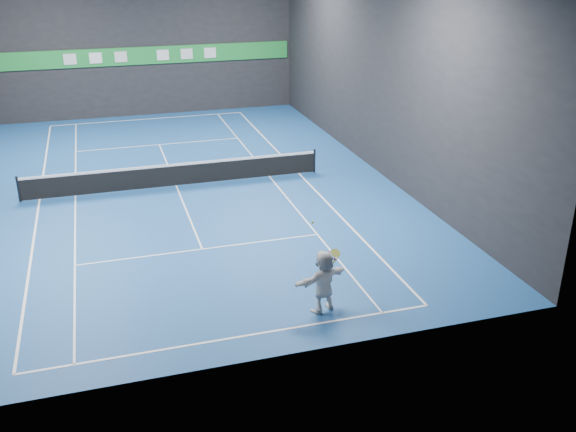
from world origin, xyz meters
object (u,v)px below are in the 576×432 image
object	(u,v)px
player	(324,281)
tennis_net	(175,174)
tennis_ball	(313,223)
tennis_racket	(334,255)

from	to	relation	value
player	tennis_net	distance (m)	11.56
player	tennis_ball	size ratio (longest dim) A/B	28.10
tennis_net	tennis_racket	xyz separation A→B (m)	(2.88, -11.21, 1.10)
tennis_racket	tennis_ball	bearing A→B (deg)	-179.63
player	tennis_ball	world-z (taller)	tennis_ball
tennis_ball	tennis_racket	bearing A→B (deg)	0.37
player	tennis_racket	xyz separation A→B (m)	(0.30, 0.05, 0.73)
player	tennis_ball	distance (m)	1.82
tennis_ball	tennis_net	size ratio (longest dim) A/B	0.01
tennis_ball	tennis_net	world-z (taller)	tennis_ball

